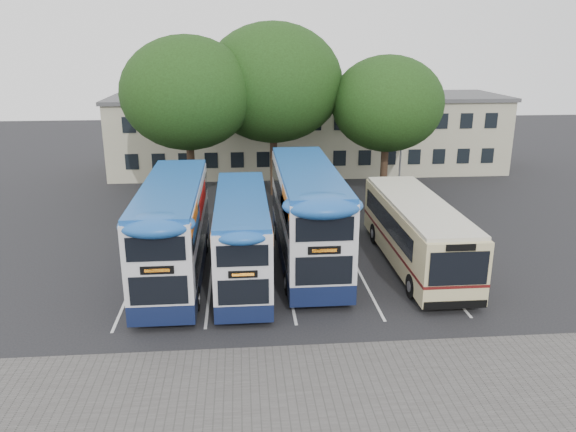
# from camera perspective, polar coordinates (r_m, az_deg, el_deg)

# --- Properties ---
(ground) EXTENTS (120.00, 120.00, 0.00)m
(ground) POSITION_cam_1_polar(r_m,az_deg,el_deg) (23.18, 10.14, -9.93)
(ground) COLOR black
(ground) RESTS_ON ground
(paving_strip) EXTENTS (40.00, 6.00, 0.01)m
(paving_strip) POSITION_cam_1_polar(r_m,az_deg,el_deg) (18.57, 7.95, -17.34)
(paving_strip) COLOR #595654
(paving_strip) RESTS_ON ground
(bay_lines) EXTENTS (14.12, 11.00, 0.01)m
(bay_lines) POSITION_cam_1_polar(r_m,az_deg,el_deg) (27.04, -0.31, -5.50)
(bay_lines) COLOR silver
(bay_lines) RESTS_ON ground
(depot_building) EXTENTS (32.40, 8.40, 6.20)m
(depot_building) POSITION_cam_1_polar(r_m,az_deg,el_deg) (47.74, 2.08, 8.52)
(depot_building) COLOR #ACA88A
(depot_building) RESTS_ON ground
(lamp_post) EXTENTS (0.25, 1.05, 9.06)m
(lamp_post) POSITION_cam_1_polar(r_m,az_deg,el_deg) (41.85, 11.59, 9.59)
(lamp_post) COLOR gray
(lamp_post) RESTS_ON ground
(tree_left) EXTENTS (8.36, 8.36, 10.93)m
(tree_left) POSITION_cam_1_polar(r_m,az_deg,el_deg) (36.56, -10.19, 12.17)
(tree_left) COLOR black
(tree_left) RESTS_ON ground
(tree_mid) EXTENTS (9.40, 9.40, 11.79)m
(tree_mid) POSITION_cam_1_polar(r_m,az_deg,el_deg) (38.83, -1.53, 13.36)
(tree_mid) COLOR black
(tree_mid) RESTS_ON ground
(tree_right) EXTENTS (7.46, 7.46, 9.69)m
(tree_right) POSITION_cam_1_polar(r_m,az_deg,el_deg) (38.52, 10.06, 11.16)
(tree_right) COLOR black
(tree_right) RESTS_ON ground
(bus_dd_left) EXTENTS (2.60, 10.71, 4.46)m
(bus_dd_left) POSITION_cam_1_polar(r_m,az_deg,el_deg) (26.00, -11.55, -1.05)
(bus_dd_left) COLOR #0F183A
(bus_dd_left) RESTS_ON ground
(bus_dd_mid) EXTENTS (2.32, 9.57, 3.99)m
(bus_dd_mid) POSITION_cam_1_polar(r_m,az_deg,el_deg) (25.36, -4.69, -1.85)
(bus_dd_mid) COLOR #0F183A
(bus_dd_mid) RESTS_ON ground
(bus_dd_right) EXTENTS (2.76, 11.38, 4.74)m
(bus_dd_right) POSITION_cam_1_polar(r_m,az_deg,el_deg) (27.28, 1.94, 0.52)
(bus_dd_right) COLOR #0F183A
(bus_dd_right) RESTS_ON ground
(bus_single) EXTENTS (2.75, 10.79, 3.22)m
(bus_single) POSITION_cam_1_polar(r_m,az_deg,el_deg) (27.83, 12.87, -1.28)
(bus_single) COLOR #CBBD87
(bus_single) RESTS_ON ground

